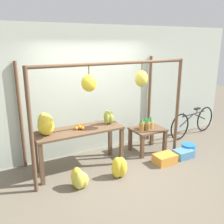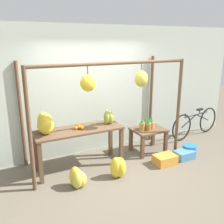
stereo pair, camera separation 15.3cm
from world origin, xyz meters
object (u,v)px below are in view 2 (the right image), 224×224
Objects in this scene: banana_pile_ground_left at (78,178)px; banana_pile_ground_right at (118,167)px; fruit_crate_purple at (184,155)px; fruit_crate_white at (165,159)px; banana_pile_on_table at (45,124)px; orange_pile at (80,126)px; blue_bucket at (189,150)px; pineapple_cluster at (147,124)px; papaya_pile at (109,117)px; parked_bicycle at (195,123)px.

banana_pile_ground_right reaches higher than banana_pile_ground_left.
fruit_crate_white is at bearing -179.11° from fruit_crate_purple.
banana_pile_on_table reaches higher than orange_pile.
orange_pile reaches higher than blue_bucket.
banana_pile_on_table is 1.60× the size of blue_bucket.
pineapple_cluster is 1.37m from banana_pile_ground_right.
banana_pile_ground_right is at bearing -102.03° from papaya_pile.
papaya_pile is (-2.68, -0.23, 0.59)m from parked_bicycle.
banana_pile_on_table reaches higher than banana_pile_ground_right.
pineapple_cluster reaches higher than fruit_crate_white.
pineapple_cluster is 0.99m from papaya_pile.
banana_pile_ground_left is at bearing -114.58° from orange_pile.
orange_pile reaches higher than fruit_crate_white.
banana_pile_ground_left is at bearing -179.74° from fruit_crate_purple.
pineapple_cluster is 1.30× the size of papaya_pile.
blue_bucket is at bearing -139.60° from parked_bicycle.
banana_pile_ground_right is 1.65m from fruit_crate_purple.
fruit_crate_white is at bearing -23.04° from orange_pile.
orange_pile is 0.58× the size of pineapple_cluster.
pineapple_cluster is at bearing -0.97° from orange_pile.
parked_bicycle is 5.97× the size of papaya_pile.
orange_pile is 0.73× the size of blue_bucket.
blue_bucket is 2.02m from papaya_pile.
papaya_pile is (1.28, -0.03, -0.04)m from banana_pile_on_table.
banana_pile_on_table is 0.67m from orange_pile.
orange_pile is at bearing 124.09° from banana_pile_ground_right.
fruit_crate_white reaches higher than fruit_crate_purple.
papaya_pile is at bearing -1.50° from banana_pile_on_table.
fruit_crate_white is (1.59, -0.68, -0.76)m from orange_pile.
orange_pile is 2.35m from fruit_crate_purple.
parked_bicycle is at bearing 27.98° from fruit_crate_white.
banana_pile_ground_right is 0.92× the size of fruit_crate_white.
banana_pile_ground_left is at bearing -160.92° from pineapple_cluster.
banana_pile_ground_left reaches higher than fruit_crate_white.
orange_pile is 1.02m from banana_pile_ground_left.
banana_pile_ground_right is 0.23× the size of parked_bicycle.
banana_pile_ground_right is (0.78, -0.02, 0.03)m from banana_pile_ground_left.
banana_pile_ground_right is at bearing -1.56° from banana_pile_ground_left.
fruit_crate_white is at bearing 0.09° from banana_pile_ground_left.
orange_pile is 1.58m from pineapple_cluster.
pineapple_cluster is (2.23, -0.06, -0.33)m from banana_pile_on_table.
fruit_crate_white is (1.90, 0.00, -0.07)m from banana_pile_ground_left.
blue_bucket is 0.17× the size of parked_bicycle.
orange_pile is 2.55m from blue_bucket.
banana_pile_ground_right is at bearing -55.91° from orange_pile.
blue_bucket is at bearing 4.35° from banana_pile_ground_right.
blue_bucket is at bearing 2.63° from banana_pile_ground_left.
orange_pile is 1.07m from banana_pile_ground_right.
papaya_pile reaches higher than fruit_crate_purple.
banana_pile_on_table reaches higher than parked_bicycle.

